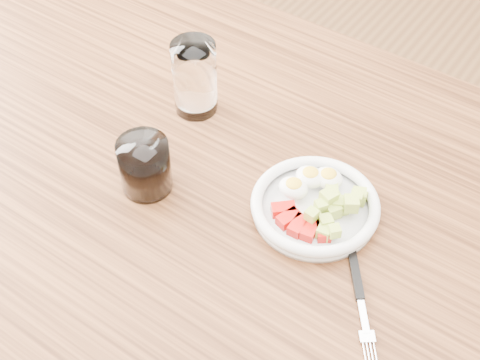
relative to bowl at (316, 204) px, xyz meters
name	(u,v)px	position (x,y,z in m)	size (l,w,h in m)	color
dining_table	(242,242)	(-0.10, -0.04, -0.12)	(1.50, 0.90, 0.77)	brown
bowl	(316,204)	(0.00, 0.00, 0.00)	(0.19, 0.19, 0.05)	white
fork	(358,288)	(0.11, -0.08, -0.01)	(0.12, 0.15, 0.01)	black
water_glass	(195,78)	(-0.28, 0.08, 0.05)	(0.07, 0.07, 0.13)	white
coffee_glass	(145,166)	(-0.23, -0.10, 0.03)	(0.08, 0.08, 0.09)	white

